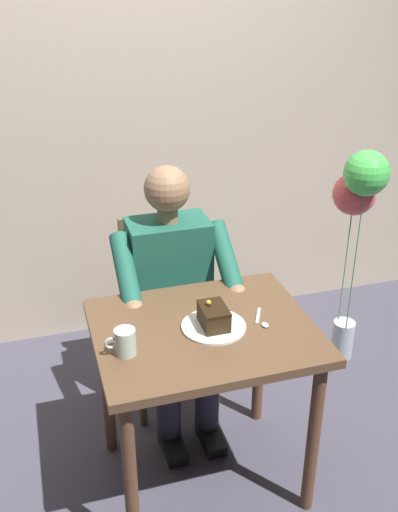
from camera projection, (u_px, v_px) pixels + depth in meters
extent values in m
plane|color=#454250|center=(203.00, 474.00, 2.55)|extent=(14.00, 14.00, 0.00)
cube|color=beige|center=(128.00, 67.00, 3.02)|extent=(6.40, 0.12, 3.00)
cube|color=brown|center=(204.00, 331.00, 2.22)|extent=(0.82, 0.67, 0.04)
cylinder|color=brown|center=(314.00, 437.00, 2.24)|extent=(0.05, 0.05, 0.74)
cylinder|color=brown|center=(130.00, 478.00, 2.06)|extent=(0.05, 0.05, 0.74)
cylinder|color=brown|center=(259.00, 354.00, 2.71)|extent=(0.05, 0.05, 0.74)
cylinder|color=brown|center=(106.00, 382.00, 2.53)|extent=(0.05, 0.05, 0.74)
cube|color=brown|center=(169.00, 319.00, 2.83)|extent=(0.42, 0.42, 0.04)
cube|color=brown|center=(159.00, 257.00, 2.88)|extent=(0.38, 0.04, 0.45)
cylinder|color=brown|center=(216.00, 373.00, 2.82)|extent=(0.04, 0.04, 0.45)
cylinder|color=brown|center=(142.00, 387.00, 2.73)|extent=(0.04, 0.04, 0.45)
cylinder|color=brown|center=(195.00, 332.00, 3.13)|extent=(0.04, 0.04, 0.45)
cylinder|color=brown|center=(128.00, 343.00, 3.04)|extent=(0.04, 0.04, 0.45)
cube|color=#1E5948|center=(169.00, 272.00, 2.69)|extent=(0.36, 0.22, 0.50)
sphere|color=#936F4F|center=(167.00, 189.00, 2.51)|extent=(0.20, 0.20, 0.20)
cylinder|color=#936F4F|center=(168.00, 215.00, 2.56)|extent=(0.09, 0.09, 0.06)
cylinder|color=#1E5948|center=(225.00, 257.00, 2.58)|extent=(0.08, 0.33, 0.26)
sphere|color=#936F4F|center=(237.00, 295.00, 2.48)|extent=(0.09, 0.09, 0.09)
cylinder|color=#1E5948|center=(126.00, 271.00, 2.46)|extent=(0.08, 0.33, 0.26)
sphere|color=#936F4F|center=(134.00, 311.00, 2.37)|extent=(0.09, 0.09, 0.09)
cylinder|color=#2B2936|center=(196.00, 332.00, 2.73)|extent=(0.13, 0.38, 0.14)
cylinder|color=#2B2936|center=(158.00, 339.00, 2.68)|extent=(0.13, 0.38, 0.14)
cylinder|color=#2B2936|center=(207.00, 396.00, 2.68)|extent=(0.11, 0.11, 0.43)
cube|color=black|center=(211.00, 437.00, 2.71)|extent=(0.09, 0.22, 0.05)
cylinder|color=#2B2936|center=(169.00, 404.00, 2.63)|extent=(0.11, 0.11, 0.43)
cube|color=black|center=(173.00, 445.00, 2.67)|extent=(0.09, 0.22, 0.05)
cylinder|color=white|center=(214.00, 326.00, 2.21)|extent=(0.24, 0.24, 0.01)
cube|color=#322413|center=(214.00, 317.00, 2.19)|extent=(0.09, 0.13, 0.07)
cube|color=black|center=(214.00, 308.00, 2.17)|extent=(0.09, 0.14, 0.01)
sphere|color=gold|center=(209.00, 303.00, 2.18)|extent=(0.02, 0.02, 0.02)
cylinder|color=silver|center=(125.00, 342.00, 2.04)|extent=(0.08, 0.08, 0.10)
torus|color=silver|center=(111.00, 343.00, 2.03)|extent=(0.05, 0.01, 0.05)
cylinder|color=black|center=(125.00, 332.00, 2.02)|extent=(0.07, 0.07, 0.01)
cube|color=silver|center=(258.00, 316.00, 2.28)|extent=(0.06, 0.10, 0.01)
ellipsoid|color=silver|center=(265.00, 325.00, 2.22)|extent=(0.03, 0.04, 0.01)
cylinder|color=#B2C1C6|center=(343.00, 339.00, 3.27)|extent=(0.12, 0.12, 0.22)
sphere|color=#48C94D|center=(367.00, 173.00, 2.76)|extent=(0.22, 0.22, 0.22)
cylinder|color=#4C9956|center=(354.00, 266.00, 2.98)|extent=(0.01, 0.01, 0.77)
sphere|color=#DE4D51|center=(354.00, 194.00, 2.92)|extent=(0.22, 0.22, 0.22)
cylinder|color=#4C9956|center=(345.00, 269.00, 3.11)|extent=(0.01, 0.01, 0.62)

